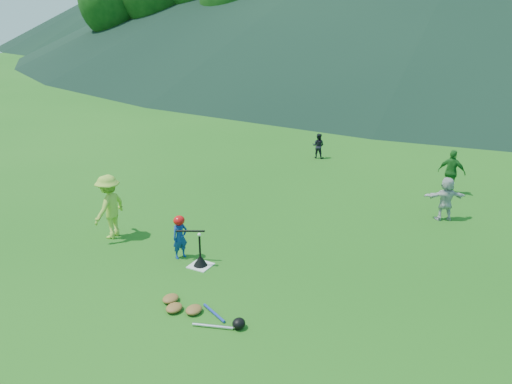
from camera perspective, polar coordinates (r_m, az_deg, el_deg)
ground at (r=10.86m, az=-6.35°, el=-8.41°), size 120.00×120.00×0.00m
home_plate at (r=10.85m, az=-6.35°, el=-8.36°), size 0.45×0.45×0.02m
baseball at (r=10.53m, az=-6.50°, el=-4.86°), size 0.08×0.08×0.08m
batter_child at (r=11.08m, az=-8.68°, el=-5.15°), size 0.36×0.42×0.96m
adult_coach at (r=12.33m, az=-16.42°, el=-1.62°), size 0.70×1.07×1.56m
fielder_b at (r=18.77m, az=7.13°, el=5.26°), size 0.49×0.40×0.94m
fielder_c at (r=15.88m, az=21.45°, el=2.13°), size 0.81×0.38×1.34m
fielder_d at (r=13.82m, az=20.87°, el=-0.71°), size 1.11×0.83×1.16m
batting_tee at (r=10.80m, az=-6.38°, el=-7.80°), size 0.30×0.30×0.68m
batter_gear at (r=10.91m, az=-8.69°, el=-3.33°), size 0.71×0.29×0.32m
equipment_pile at (r=9.29m, az=-7.16°, el=-13.23°), size 1.80×0.66×0.19m
outfield_fence at (r=36.51m, az=19.81°, el=11.62°), size 70.07×0.08×1.33m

